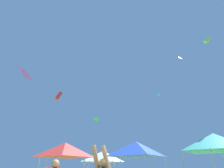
# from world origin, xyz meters

# --- Properties ---
(canopy_tent_white) EXTENTS (3.00, 3.00, 3.21)m
(canopy_tent_white) POSITION_xyz_m (1.78, 13.96, 2.72)
(canopy_tent_white) COLOR #9E9EA3
(canopy_tent_white) RESTS_ON ground
(canopy_tent_red) EXTENTS (3.13, 3.13, 3.35)m
(canopy_tent_red) POSITION_xyz_m (-1.53, 9.53, 2.84)
(canopy_tent_red) COLOR #9E9EA3
(canopy_tent_red) RESTS_ON ground
(canopy_tent_teal) EXTENTS (3.48, 3.48, 3.72)m
(canopy_tent_teal) POSITION_xyz_m (8.10, 6.19, 3.16)
(canopy_tent_teal) COLOR #9E9EA3
(canopy_tent_teal) RESTS_ON ground
(canopy_tent_blue) EXTENTS (3.13, 3.13, 3.35)m
(canopy_tent_blue) POSITION_xyz_m (3.38, 8.11, 2.85)
(canopy_tent_blue) COLOR #9E9EA3
(canopy_tent_blue) RESTS_ON ground
(kite_cyan_diamond) EXTENTS (0.66, 0.66, 0.54)m
(kite_cyan_diamond) POSITION_xyz_m (12.75, 24.28, 13.71)
(kite_cyan_diamond) COLOR #2DB7CC
(kite_pink_diamond) EXTENTS (0.74, 0.74, 0.71)m
(kite_pink_diamond) POSITION_xyz_m (14.67, 18.45, 18.07)
(kite_pink_diamond) COLOR pink
(kite_green_delta) EXTENTS (1.14, 1.08, 0.62)m
(kite_green_delta) POSITION_xyz_m (2.07, 27.22, 9.71)
(kite_green_delta) COLOR green
(kite_red_box) EXTENTS (1.13, 0.75, 1.36)m
(kite_red_box) POSITION_xyz_m (-4.00, 21.39, 11.37)
(kite_red_box) COLOR red
(kite_lime_box) EXTENTS (0.82, 0.45, 0.73)m
(kite_lime_box) POSITION_xyz_m (12.78, 9.90, 14.75)
(kite_lime_box) COLOR #75D138
(kite_purple_diamond) EXTENTS (1.28, 1.14, 0.87)m
(kite_purple_diamond) POSITION_xyz_m (-4.98, 8.68, 8.32)
(kite_purple_diamond) COLOR purple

